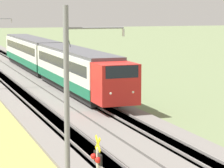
# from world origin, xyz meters

# --- Properties ---
(ballast_adjacent) EXTENTS (240.00, 4.40, 0.30)m
(ballast_adjacent) POSITION_xyz_m (50.00, -4.60, 0.15)
(ballast_adjacent) COLOR slate
(ballast_adjacent) RESTS_ON ground
(track_adjacent) EXTENTS (240.00, 1.57, 0.45)m
(track_adjacent) POSITION_xyz_m (50.00, -4.60, 0.16)
(track_adjacent) COLOR #4C4238
(track_adjacent) RESTS_ON ground
(passenger_train) EXTENTS (41.65, 2.95, 5.16)m
(passenger_train) POSITION_xyz_m (39.87, -4.60, 2.43)
(passenger_train) COLOR red
(passenger_train) RESTS_ON ground
(catenary_mast_near) EXTENTS (0.22, 2.56, 7.68)m
(catenary_mast_near) POSITION_xyz_m (5.97, 2.54, 3.98)
(catenary_mast_near) COLOR slate
(catenary_mast_near) RESTS_ON ground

